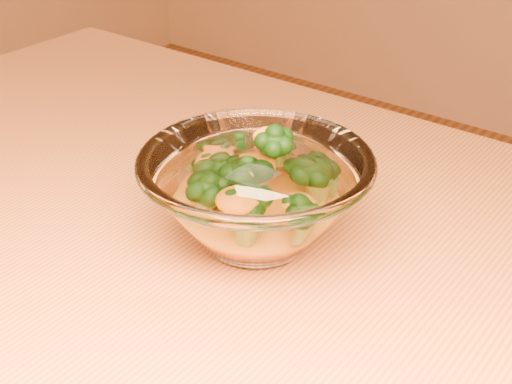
{
  "coord_description": "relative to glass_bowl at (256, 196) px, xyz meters",
  "views": [
    {
      "loc": [
        0.27,
        -0.31,
        1.09
      ],
      "look_at": [
        -0.04,
        0.09,
        0.8
      ],
      "focal_mm": 50.0,
      "sensor_mm": 36.0,
      "label": 1
    }
  ],
  "objects": [
    {
      "name": "broccoli_heap",
      "position": [
        -0.01,
        0.01,
        0.01
      ],
      "size": [
        0.13,
        0.13,
        0.07
      ],
      "color": "black",
      "rests_on": "cheese_sauce"
    },
    {
      "name": "glass_bowl",
      "position": [
        0.0,
        0.0,
        0.0
      ],
      "size": [
        0.19,
        0.19,
        0.08
      ],
      "color": "white",
      "rests_on": "table"
    },
    {
      "name": "cheese_sauce",
      "position": [
        -0.0,
        0.0,
        -0.02
      ],
      "size": [
        0.1,
        0.1,
        0.03
      ],
      "primitive_type": "ellipsoid",
      "color": "orange",
      "rests_on": "glass_bowl"
    }
  ]
}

